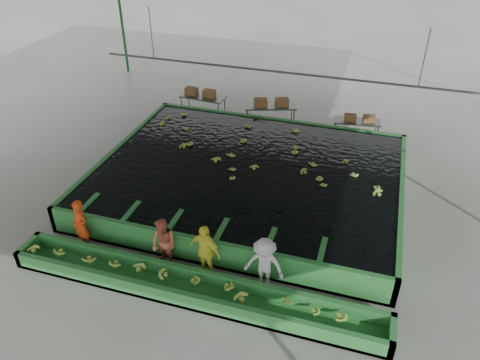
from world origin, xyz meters
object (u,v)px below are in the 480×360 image
(sorting_trough, at_px, (192,288))
(packing_table_right, at_px, (356,130))
(worker_b, at_px, (164,244))
(worker_c, at_px, (205,251))
(box_stack_left, at_px, (200,95))
(worker_d, at_px, (264,265))
(packing_table_left, at_px, (203,106))
(flotation_tank, at_px, (249,178))
(packing_table_mid, at_px, (270,116))
(box_stack_mid, at_px, (271,106))
(worker_a, at_px, (81,225))
(box_stack_right, at_px, (359,121))

(sorting_trough, bearing_deg, packing_table_right, 72.68)
(worker_b, relative_size, worker_c, 0.93)
(box_stack_left, bearing_deg, packing_table_right, -2.76)
(worker_d, height_order, packing_table_left, worker_d)
(packing_table_right, bearing_deg, flotation_tank, -122.62)
(packing_table_mid, bearing_deg, worker_b, -93.62)
(flotation_tank, relative_size, box_stack_left, 7.24)
(box_stack_left, distance_m, box_stack_mid, 3.32)
(worker_b, xyz_separation_m, packing_table_left, (-2.55, 9.43, -0.32))
(worker_d, xyz_separation_m, packing_table_left, (-5.33, 9.43, -0.35))
(worker_a, bearing_deg, worker_d, 22.19)
(flotation_tank, xyz_separation_m, packing_table_left, (-3.65, 5.13, 0.01))
(flotation_tank, relative_size, packing_table_mid, 4.65)
(worker_b, bearing_deg, box_stack_left, 126.15)
(worker_a, distance_m, box_stack_right, 11.42)
(flotation_tank, xyz_separation_m, worker_c, (0.07, -4.30, 0.38))
(worker_d, bearing_deg, worker_c, -178.15)
(packing_table_mid, height_order, packing_table_right, packing_table_mid)
(worker_b, bearing_deg, worker_d, 20.39)
(flotation_tank, height_order, worker_d, worker_d)
(worker_c, xyz_separation_m, packing_table_right, (3.03, 9.15, -0.42))
(worker_a, xyz_separation_m, box_stack_right, (6.86, 9.13, 0.03))
(box_stack_left, bearing_deg, packing_table_left, -21.98)
(worker_a, bearing_deg, packing_table_right, 75.66)
(worker_c, height_order, packing_table_mid, worker_c)
(worker_a, relative_size, packing_table_left, 0.80)
(sorting_trough, bearing_deg, worker_b, 144.15)
(box_stack_left, bearing_deg, box_stack_mid, -5.32)
(flotation_tank, distance_m, worker_b, 4.45)
(worker_b, xyz_separation_m, packing_table_mid, (0.58, 9.25, -0.29))
(box_stack_mid, bearing_deg, sorting_trough, -87.27)
(flotation_tank, xyz_separation_m, worker_a, (-3.68, -4.30, 0.35))
(worker_c, relative_size, box_stack_mid, 1.14)
(flotation_tank, relative_size, worker_d, 6.21)
(box_stack_right, bearing_deg, packing_table_left, 177.48)
(sorting_trough, relative_size, worker_c, 6.00)
(flotation_tank, distance_m, packing_table_right, 5.76)
(packing_table_right, distance_m, box_stack_mid, 3.62)
(sorting_trough, bearing_deg, packing_table_left, 109.66)
(worker_c, height_order, box_stack_right, worker_c)
(worker_b, distance_m, packing_table_mid, 9.27)
(packing_table_right, height_order, box_stack_left, box_stack_left)
(flotation_tank, bearing_deg, box_stack_left, 126.13)
(packing_table_mid, bearing_deg, box_stack_left, 175.92)
(worker_a, relative_size, worker_c, 0.96)
(sorting_trough, xyz_separation_m, worker_a, (-3.68, 0.80, 0.55))
(packing_table_right, bearing_deg, worker_c, -108.32)
(flotation_tank, bearing_deg, worker_b, -104.44)
(flotation_tank, height_order, sorting_trough, flotation_tank)
(worker_a, relative_size, box_stack_left, 1.16)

